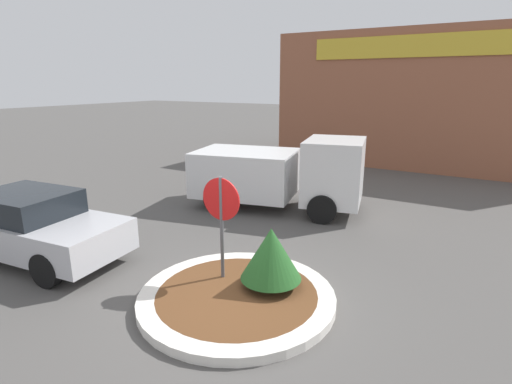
# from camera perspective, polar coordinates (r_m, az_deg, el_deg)

# --- Properties ---
(ground_plane) EXTENTS (120.00, 120.00, 0.00)m
(ground_plane) POSITION_cam_1_polar(r_m,az_deg,el_deg) (7.57, -2.74, -15.29)
(ground_plane) COLOR #514F4C
(traffic_island) EXTENTS (3.57, 3.57, 0.17)m
(traffic_island) POSITION_cam_1_polar(r_m,az_deg,el_deg) (7.53, -2.75, -14.74)
(traffic_island) COLOR silver
(traffic_island) RESTS_ON ground_plane
(stop_sign) EXTENTS (0.82, 0.07, 2.19)m
(stop_sign) POSITION_cam_1_polar(r_m,az_deg,el_deg) (7.52, -4.98, -2.73)
(stop_sign) COLOR #4C4C51
(stop_sign) RESTS_ON ground_plane
(island_shrub) EXTENTS (1.14, 1.14, 1.15)m
(island_shrub) POSITION_cam_1_polar(r_m,az_deg,el_deg) (7.42, 2.17, -8.76)
(island_shrub) COLOR brown
(island_shrub) RESTS_ON traffic_island
(utility_truck) EXTENTS (5.51, 3.26, 2.25)m
(utility_truck) POSITION_cam_1_polar(r_m,az_deg,el_deg) (12.46, 3.44, 2.77)
(utility_truck) COLOR silver
(utility_truck) RESTS_ON ground_plane
(storefront_building) EXTENTS (12.90, 6.07, 6.12)m
(storefront_building) POSITION_cam_1_polar(r_m,az_deg,el_deg) (21.65, 22.98, 12.13)
(storefront_building) COLOR #93563D
(storefront_building) RESTS_ON ground_plane
(parked_sedan_silver) EXTENTS (4.41, 2.23, 1.54)m
(parked_sedan_silver) POSITION_cam_1_polar(r_m,az_deg,el_deg) (10.20, -29.23, -4.22)
(parked_sedan_silver) COLOR #B7B7BC
(parked_sedan_silver) RESTS_ON ground_plane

